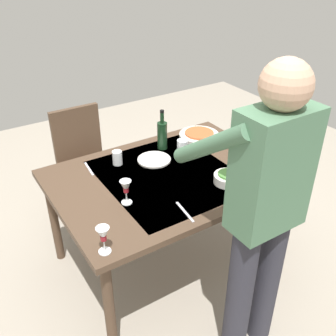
{
  "coord_description": "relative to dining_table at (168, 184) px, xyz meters",
  "views": [
    {
      "loc": [
        1.15,
        1.81,
        2.08
      ],
      "look_at": [
        0.0,
        0.0,
        0.8
      ],
      "focal_mm": 41.55,
      "sensor_mm": 36.0,
      "label": 1
    }
  ],
  "objects": [
    {
      "name": "dining_table",
      "position": [
        0.0,
        0.0,
        0.0
      ],
      "size": [
        1.47,
        1.06,
        0.75
      ],
      "color": "#4C3828",
      "rests_on": "ground_plane"
    },
    {
      "name": "person_server",
      "position": [
        -0.04,
        0.79,
        0.28
      ],
      "size": [
        0.42,
        0.61,
        1.69
      ],
      "color": "#2D2D38",
      "rests_on": "ground_plane"
    },
    {
      "name": "chair_near",
      "position": [
        0.24,
        -0.91,
        -0.15
      ],
      "size": [
        0.4,
        0.4,
        0.91
      ],
      "color": "#352114",
      "rests_on": "ground_plane"
    },
    {
      "name": "table_fork",
      "position": [
        0.41,
        -0.34,
        0.07
      ],
      "size": [
        0.03,
        0.18,
        0.0
      ],
      "primitive_type": "cube",
      "rotation": [
        0.0,
        0.0,
        -0.09
      ],
      "color": "silver",
      "rests_on": "dining_table"
    },
    {
      "name": "wine_glass_left",
      "position": [
        0.37,
        0.13,
        0.17
      ],
      "size": [
        0.07,
        0.07,
        0.15
      ],
      "color": "white",
      "rests_on": "dining_table"
    },
    {
      "name": "water_cup_far_left",
      "position": [
        -0.61,
        0.36,
        0.12
      ],
      "size": [
        0.07,
        0.07,
        0.09
      ],
      "primitive_type": "cylinder",
      "color": "silver",
      "rests_on": "dining_table"
    },
    {
      "name": "serving_bowl_pasta",
      "position": [
        -0.46,
        -0.29,
        0.1
      ],
      "size": [
        0.3,
        0.3,
        0.07
      ],
      "color": "silver",
      "rests_on": "dining_table"
    },
    {
      "name": "dinner_plate_near",
      "position": [
        -0.02,
        -0.21,
        0.08
      ],
      "size": [
        0.23,
        0.23,
        0.01
      ],
      "primitive_type": "cylinder",
      "color": "silver",
      "rests_on": "dining_table"
    },
    {
      "name": "water_cup_near_left",
      "position": [
        -0.25,
        -0.2,
        0.12
      ],
      "size": [
        0.08,
        0.08,
        0.1
      ],
      "primitive_type": "cylinder",
      "color": "silver",
      "rests_on": "dining_table"
    },
    {
      "name": "wine_bottle",
      "position": [
        -0.16,
        -0.33,
        0.18
      ],
      "size": [
        0.07,
        0.07,
        0.3
      ],
      "color": "black",
      "rests_on": "dining_table"
    },
    {
      "name": "table_knife",
      "position": [
        0.14,
        0.39,
        0.07
      ],
      "size": [
        0.04,
        0.2,
        0.0
      ],
      "primitive_type": "cube",
      "rotation": [
        0.0,
        0.0,
        -0.12
      ],
      "color": "silver",
      "rests_on": "dining_table"
    },
    {
      "name": "ground_plane",
      "position": [
        0.0,
        0.0,
        -0.68
      ],
      "size": [
        6.0,
        6.0,
        0.0
      ],
      "primitive_type": "plane",
      "color": "#9E9384"
    },
    {
      "name": "water_cup_near_right",
      "position": [
        0.22,
        -0.3,
        0.12
      ],
      "size": [
        0.07,
        0.07,
        0.1
      ],
      "primitive_type": "cylinder",
      "color": "silver",
      "rests_on": "dining_table"
    },
    {
      "name": "wine_glass_right",
      "position": [
        0.65,
        0.44,
        0.17
      ],
      "size": [
        0.07,
        0.07,
        0.15
      ],
      "color": "white",
      "rests_on": "dining_table"
    },
    {
      "name": "side_bowl_salad",
      "position": [
        -0.27,
        0.28,
        0.1
      ],
      "size": [
        0.18,
        0.18,
        0.07
      ],
      "color": "silver",
      "rests_on": "dining_table"
    }
  ]
}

